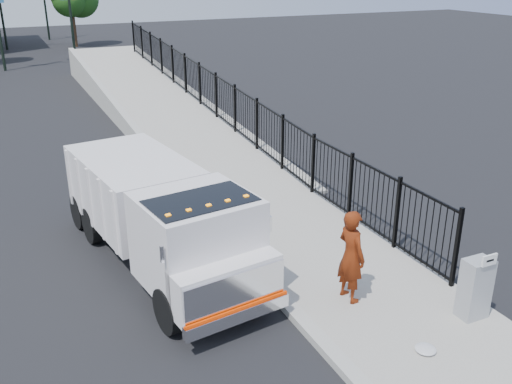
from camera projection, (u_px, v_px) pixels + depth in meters
name	position (u px, v px, depth m)	size (l,w,h in m)	color
ground	(264.00, 283.00, 12.71)	(120.00, 120.00, 0.00)	black
sidewalk	(390.00, 306.00, 11.76)	(3.55, 12.00, 0.12)	#9E998E
curb	(309.00, 328.00, 11.00)	(0.30, 12.00, 0.16)	#ADAAA3
ramp	(158.00, 113.00, 26.99)	(3.95, 24.00, 1.70)	#9E998E
iron_fence	(216.00, 110.00, 23.85)	(0.10, 28.00, 1.80)	black
truck	(161.00, 213.00, 12.93)	(3.20, 7.28, 2.41)	black
worker	(351.00, 256.00, 11.55)	(0.72, 0.48, 1.99)	#65200A
utility_cabinet	(475.00, 288.00, 11.09)	(0.55, 0.40, 1.25)	gray
arrow_sign	(489.00, 260.00, 10.63)	(0.35, 0.04, 0.22)	white
debris	(426.00, 349.00, 10.26)	(0.39, 0.39, 0.10)	silver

